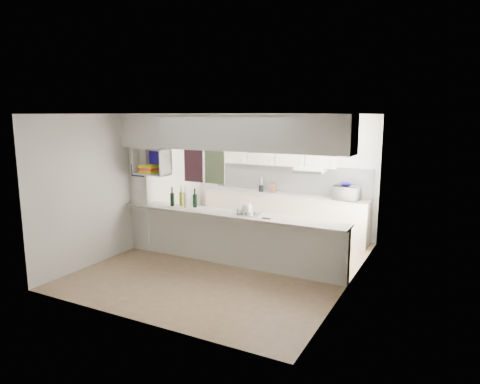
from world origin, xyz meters
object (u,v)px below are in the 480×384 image
Objects in this scene: dish_rack at (249,210)px; microwave at (347,193)px; bowl at (346,184)px; wine_bottles at (184,199)px.

microwave is at bearing 49.23° from dish_rack.
bowl is (-0.03, 0.04, 0.17)m from microwave.
microwave is 0.17m from bowl.
bowl is 0.52× the size of dish_rack.
wine_bottles reaches higher than microwave.
microwave is 1.17× the size of dish_rack.
wine_bottles is (-1.36, 0.04, 0.06)m from dish_rack.
bowl is at bearing 50.28° from dish_rack.
microwave is 0.95× the size of wine_bottles.
bowl reaches higher than dish_rack.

